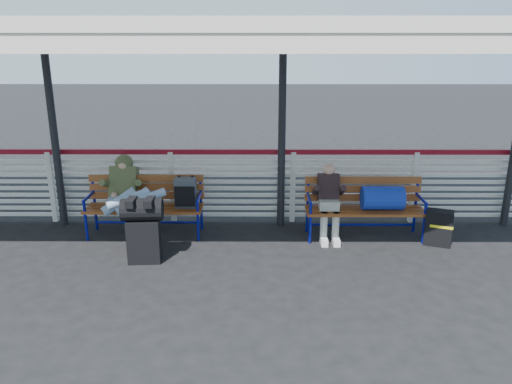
{
  "coord_description": "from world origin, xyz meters",
  "views": [
    {
      "loc": [
        1.43,
        -6.03,
        2.92
      ],
      "look_at": [
        1.4,
        1.0,
        0.79
      ],
      "focal_mm": 35.0,
      "sensor_mm": 36.0,
      "label": 1
    }
  ],
  "objects_px": {
    "traveler_man": "(129,196)",
    "luggage_stack": "(143,228)",
    "bench_left": "(158,198)",
    "bench_right": "(374,200)",
    "companion_person": "(329,201)",
    "suitcase_side": "(438,228)"
  },
  "relations": [
    {
      "from": "luggage_stack",
      "to": "traveler_man",
      "type": "height_order",
      "value": "traveler_man"
    },
    {
      "from": "traveler_man",
      "to": "companion_person",
      "type": "relative_size",
      "value": 1.43
    },
    {
      "from": "bench_left",
      "to": "traveler_man",
      "type": "xyz_separation_m",
      "value": [
        -0.34,
        -0.35,
        0.14
      ]
    },
    {
      "from": "bench_right",
      "to": "companion_person",
      "type": "xyz_separation_m",
      "value": [
        -0.69,
        -0.0,
        -0.01
      ]
    },
    {
      "from": "bench_left",
      "to": "companion_person",
      "type": "relative_size",
      "value": 1.57
    },
    {
      "from": "luggage_stack",
      "to": "suitcase_side",
      "type": "relative_size",
      "value": 1.69
    },
    {
      "from": "bench_left",
      "to": "luggage_stack",
      "type": "bearing_deg",
      "value": -89.99
    },
    {
      "from": "bench_left",
      "to": "suitcase_side",
      "type": "height_order",
      "value": "bench_left"
    },
    {
      "from": "bench_right",
      "to": "luggage_stack",
      "type": "bearing_deg",
      "value": -164.77
    },
    {
      "from": "companion_person",
      "to": "suitcase_side",
      "type": "relative_size",
      "value": 2.13
    },
    {
      "from": "companion_person",
      "to": "suitcase_side",
      "type": "bearing_deg",
      "value": -10.54
    },
    {
      "from": "companion_person",
      "to": "traveler_man",
      "type": "bearing_deg",
      "value": -175.85
    },
    {
      "from": "bench_left",
      "to": "traveler_man",
      "type": "relative_size",
      "value": 1.1
    },
    {
      "from": "luggage_stack",
      "to": "companion_person",
      "type": "relative_size",
      "value": 0.8
    },
    {
      "from": "bench_left",
      "to": "companion_person",
      "type": "height_order",
      "value": "companion_person"
    },
    {
      "from": "traveler_man",
      "to": "luggage_stack",
      "type": "bearing_deg",
      "value": -63.3
    },
    {
      "from": "bench_right",
      "to": "traveler_man",
      "type": "relative_size",
      "value": 1.1
    },
    {
      "from": "suitcase_side",
      "to": "traveler_man",
      "type": "bearing_deg",
      "value": -159.79
    },
    {
      "from": "bench_right",
      "to": "companion_person",
      "type": "distance_m",
      "value": 0.69
    },
    {
      "from": "bench_left",
      "to": "bench_right",
      "type": "relative_size",
      "value": 1.0
    },
    {
      "from": "bench_left",
      "to": "traveler_man",
      "type": "height_order",
      "value": "traveler_man"
    },
    {
      "from": "bench_right",
      "to": "traveler_man",
      "type": "xyz_separation_m",
      "value": [
        -3.67,
        -0.22,
        0.13
      ]
    }
  ]
}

